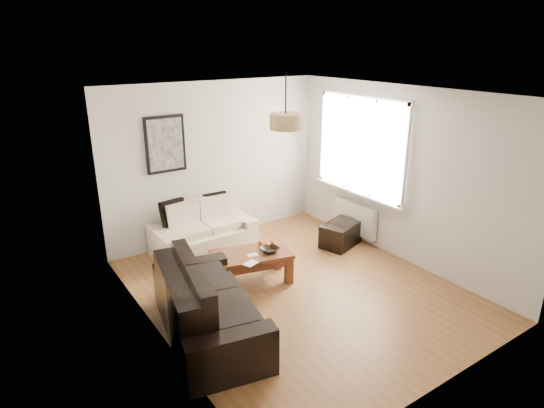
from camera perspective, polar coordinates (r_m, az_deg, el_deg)
floor at (r=6.31m, az=3.12°, el=-10.56°), size 4.50×4.50×0.00m
ceiling at (r=5.48m, az=3.63°, el=13.64°), size 3.80×4.50×0.00m
wall_back at (r=7.59m, az=-7.04°, el=5.25°), size 3.80×0.04×2.60m
wall_front at (r=4.34m, az=21.81°, el=-7.40°), size 3.80×0.04×2.60m
wall_left at (r=4.92m, az=-14.58°, el=-3.40°), size 0.04×4.50×2.60m
wall_right at (r=7.03m, az=15.78°, el=3.49°), size 0.04×4.50×2.60m
window_bay at (r=7.45m, az=11.12°, el=7.13°), size 0.14×1.90×1.60m
radiator at (r=7.78m, az=10.33°, el=-1.70°), size 0.10×0.90×0.52m
poster at (r=7.14m, az=-13.16°, el=7.26°), size 0.62×0.04×0.87m
pendant_shade at (r=5.77m, az=1.70°, el=10.26°), size 0.40×0.40×0.20m
loveseat_cream at (r=7.27m, az=-8.56°, el=-3.09°), size 1.57×0.88×0.77m
sofa_leather at (r=5.29m, az=-7.99°, el=-12.05°), size 1.28×2.04×0.82m
coffee_table at (r=6.40m, az=-2.56°, el=-7.85°), size 1.17×0.82×0.44m
ottoman at (r=7.56m, az=8.56°, el=-3.74°), size 0.78×0.62×0.39m
cushion_left at (r=7.18m, az=-12.22°, el=-1.01°), size 0.41×0.18×0.39m
cushion_right at (r=7.46m, az=-7.02°, el=0.02°), size 0.37×0.13×0.37m
fruit_bowl at (r=6.31m, az=-0.24°, el=-5.71°), size 0.28×0.28×0.06m
orange_a at (r=6.44m, az=-0.53°, el=-5.08°), size 0.10×0.10×0.08m
orange_b at (r=6.51m, az=0.10°, el=-4.80°), size 0.06×0.06×0.06m
orange_c at (r=6.50m, az=-1.42°, el=-4.83°), size 0.07×0.07×0.07m
papers at (r=6.01m, az=-2.66°, el=-7.40°), size 0.22×0.19×0.01m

